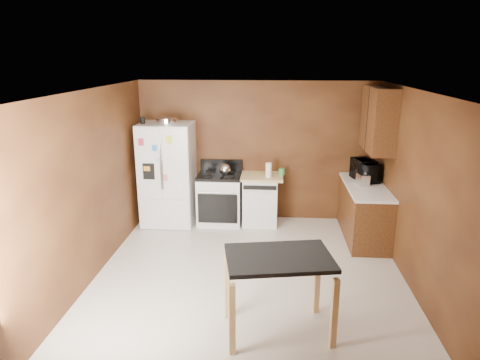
# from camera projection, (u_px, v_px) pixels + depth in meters

# --- Properties ---
(floor) EXTENTS (4.50, 4.50, 0.00)m
(floor) POSITION_uv_depth(u_px,v_px,m) (249.00, 275.00, 5.88)
(floor) COLOR beige
(floor) RESTS_ON ground
(ceiling) EXTENTS (4.50, 4.50, 0.00)m
(ceiling) POSITION_uv_depth(u_px,v_px,m) (251.00, 91.00, 5.18)
(ceiling) COLOR white
(ceiling) RESTS_ON ground
(wall_back) EXTENTS (4.20, 0.00, 4.20)m
(wall_back) POSITION_uv_depth(u_px,v_px,m) (257.00, 151.00, 7.68)
(wall_back) COLOR brown
(wall_back) RESTS_ON ground
(wall_front) EXTENTS (4.20, 0.00, 4.20)m
(wall_front) POSITION_uv_depth(u_px,v_px,m) (234.00, 274.00, 3.38)
(wall_front) COLOR brown
(wall_front) RESTS_ON ground
(wall_left) EXTENTS (0.00, 4.50, 4.50)m
(wall_left) POSITION_uv_depth(u_px,v_px,m) (93.00, 185.00, 5.68)
(wall_left) COLOR brown
(wall_left) RESTS_ON ground
(wall_right) EXTENTS (0.00, 4.50, 4.50)m
(wall_right) POSITION_uv_depth(u_px,v_px,m) (417.00, 193.00, 5.37)
(wall_right) COLOR brown
(wall_right) RESTS_ON ground
(roasting_pan) EXTENTS (0.38, 0.38, 0.10)m
(roasting_pan) POSITION_uv_depth(u_px,v_px,m) (167.00, 121.00, 7.25)
(roasting_pan) COLOR silver
(roasting_pan) RESTS_ON refrigerator
(pen_cup) EXTENTS (0.08, 0.08, 0.12)m
(pen_cup) POSITION_uv_depth(u_px,v_px,m) (143.00, 120.00, 7.20)
(pen_cup) COLOR black
(pen_cup) RESTS_ON refrigerator
(kettle) EXTENTS (0.20, 0.20, 0.20)m
(kettle) POSITION_uv_depth(u_px,v_px,m) (225.00, 169.00, 7.45)
(kettle) COLOR silver
(kettle) RESTS_ON gas_range
(paper_towel) EXTENTS (0.13, 0.13, 0.25)m
(paper_towel) POSITION_uv_depth(u_px,v_px,m) (269.00, 170.00, 7.36)
(paper_towel) COLOR white
(paper_towel) RESTS_ON dishwasher
(green_canister) EXTENTS (0.14, 0.14, 0.12)m
(green_canister) POSITION_uv_depth(u_px,v_px,m) (282.00, 172.00, 7.50)
(green_canister) COLOR green
(green_canister) RESTS_ON dishwasher
(toaster) EXTENTS (0.19, 0.26, 0.18)m
(toaster) POSITION_uv_depth(u_px,v_px,m) (363.00, 179.00, 6.90)
(toaster) COLOR silver
(toaster) RESTS_ON right_cabinets
(microwave) EXTENTS (0.51, 0.64, 0.31)m
(microwave) POSITION_uv_depth(u_px,v_px,m) (365.00, 171.00, 7.14)
(microwave) COLOR black
(microwave) RESTS_ON right_cabinets
(refrigerator) EXTENTS (0.90, 0.80, 1.80)m
(refrigerator) POSITION_uv_depth(u_px,v_px,m) (168.00, 174.00, 7.53)
(refrigerator) COLOR white
(refrigerator) RESTS_ON ground
(gas_range) EXTENTS (0.76, 0.68, 1.10)m
(gas_range) POSITION_uv_depth(u_px,v_px,m) (220.00, 198.00, 7.64)
(gas_range) COLOR white
(gas_range) RESTS_ON ground
(dishwasher) EXTENTS (0.78, 0.63, 0.89)m
(dishwasher) POSITION_uv_depth(u_px,v_px,m) (260.00, 199.00, 7.61)
(dishwasher) COLOR white
(dishwasher) RESTS_ON ground
(right_cabinets) EXTENTS (0.63, 1.58, 2.45)m
(right_cabinets) POSITION_uv_depth(u_px,v_px,m) (368.00, 184.00, 6.91)
(right_cabinets) COLOR brown
(right_cabinets) RESTS_ON ground
(island) EXTENTS (1.21, 0.91, 0.91)m
(island) POSITION_uv_depth(u_px,v_px,m) (279.00, 269.00, 4.49)
(island) COLOR black
(island) RESTS_ON ground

